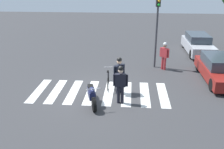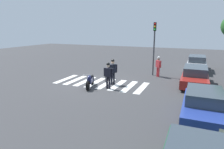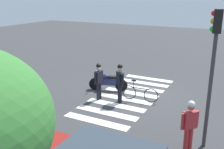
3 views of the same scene
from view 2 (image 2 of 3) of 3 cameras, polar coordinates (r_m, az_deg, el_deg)
ground_plane at (r=14.94m, az=-3.20°, el=-2.46°), size 60.00×60.00×0.00m
police_motorcycle at (r=13.87m, az=-6.30°, el=-1.79°), size 2.02×0.85×1.04m
leaning_bicycle at (r=15.38m, az=-0.79°, el=-0.51°), size 1.78×0.46×1.01m
officer_on_foot at (r=13.32m, az=-1.09°, el=0.26°), size 0.24×0.68×1.80m
officer_by_motorcycle at (r=14.30m, az=0.22°, el=1.40°), size 0.52×0.52×1.88m
pedestrian_bystander at (r=17.11m, az=13.16°, el=2.67°), size 0.46×0.53×1.75m
crosswalk_stripes at (r=14.94m, az=-3.20°, el=-2.45°), size 2.90×6.75×0.01m
car_silver_sedan at (r=20.87m, az=23.12°, el=2.89°), size 4.47×1.68×1.42m
car_maroon_wagon at (r=15.49m, az=22.70°, el=-0.48°), size 4.49×1.75×1.33m
car_blue_hatchback at (r=9.81m, az=24.78°, el=-8.21°), size 4.01×1.73×1.34m
traffic_light_pole at (r=17.38m, az=12.04°, el=9.51°), size 0.35×0.28×4.49m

